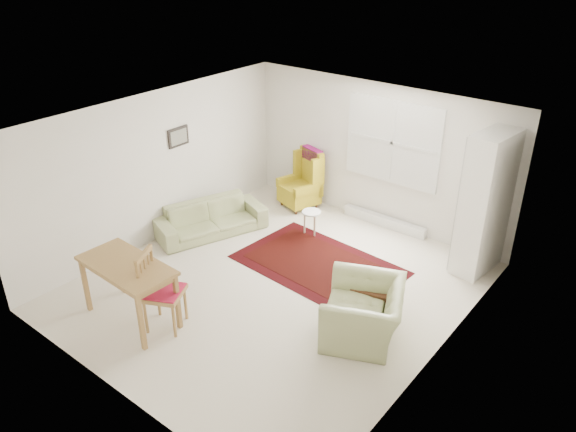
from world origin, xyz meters
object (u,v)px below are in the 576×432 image
Objects in this scene: wingback_chair at (299,179)px; coffee_table at (375,297)px; armchair at (364,307)px; sofa at (210,213)px; cabinet at (486,204)px; stool at (311,222)px; desk at (130,292)px; desk_chair at (164,291)px.

coffee_table is (2.81, -1.96, -0.33)m from wingback_chair.
armchair is 1.00× the size of wingback_chair.
coffee_table is at bearing 170.44° from armchair.
armchair reaches higher than sofa.
wingback_chair is at bearing -173.59° from cabinet.
coffee_table is at bearing -17.73° from wingback_chair.
stool is at bearing -158.35° from cabinet.
sofa is at bearing -125.98° from armchair.
armchair is at bearing -23.12° from wingback_chair.
desk is (-3.12, -4.13, -0.67)m from cabinet.
coffee_table is 2.25m from cabinet.
desk is at bearing -97.90° from stool.
stool is at bearing -24.29° from wingback_chair.
cabinet is 4.79m from desk_chair.
desk is (-0.47, -3.41, 0.21)m from stool.
wingback_chair is 2.57× the size of stool.
wingback_chair is 4.04m from desk_chair.
coffee_table is 1.27× the size of stool.
sofa is 1.69× the size of armchair.
wingback_chair is at bearing 138.50° from stool.
stool is at bearing -32.21° from sofa.
cabinet is 1.62× the size of desk.
sofa is at bearing 6.30° from desk_chair.
cabinet is (2.65, 0.72, 0.89)m from stool.
stool is (1.38, 1.05, -0.16)m from sofa.
cabinet is at bearing 71.63° from coffee_table.
sofa is 1.74m from stool.
sofa is 1.87m from wingback_chair.
sofa is 3.38m from coffee_table.
coffee_table is 2.35m from stool.
desk_chair is at bearing -127.19° from sofa.
coffee_table is 0.50× the size of desk_chair.
stool is (0.81, -0.72, -0.34)m from wingback_chair.
cabinet reaches higher than armchair.
cabinet is at bearing -59.80° from desk_chair.
cabinet is (0.65, 1.96, 0.88)m from coffee_table.
armchair is 0.60m from coffee_table.
desk_chair reaches higher than sofa.
desk_chair is at bearing -135.03° from coffee_table.
stool is 0.32× the size of desk.
desk is (-2.47, -2.17, 0.21)m from coffee_table.
desk_chair is (-2.13, -1.45, 0.12)m from armchair.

